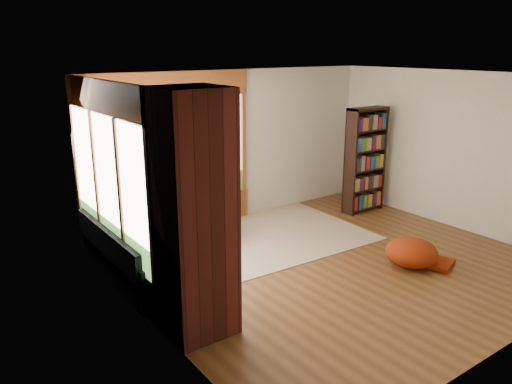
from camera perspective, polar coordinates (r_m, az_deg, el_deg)
floor at (r=7.23m, az=8.86°, el=-8.10°), size 5.50×5.50×0.00m
ceiling at (r=6.60m, az=9.86°, el=12.93°), size 5.50×5.50×0.00m
wall_back at (r=8.69m, az=-2.40°, el=5.26°), size 5.50×0.04×2.60m
wall_left at (r=5.28m, az=-12.32°, el=-2.40°), size 0.04×5.00×2.60m
wall_right at (r=8.92m, az=21.98°, el=4.37°), size 0.04×5.00×2.60m
windows_back at (r=8.07m, az=-9.43°, el=4.56°), size 2.82×0.10×1.90m
windows_left at (r=6.36m, az=-16.50°, el=0.93°), size 0.10×2.62×1.90m
roller_blind at (r=7.05m, az=-18.84°, el=5.54°), size 0.03×0.72×0.90m
brick_chimney at (r=5.13m, az=-7.15°, el=-2.72°), size 0.70×0.70×2.60m
sectional_sofa at (r=7.39m, az=-11.58°, el=-5.15°), size 2.20×2.20×0.80m
area_rug at (r=8.13m, az=1.20°, el=-5.02°), size 3.17×2.46×0.01m
bookshelf at (r=9.35m, az=12.37°, el=3.57°), size 0.82×0.27×1.92m
pouf at (r=7.35m, az=17.35°, el=-6.52°), size 0.77×0.77×0.39m
dog_tan at (r=7.42m, az=-11.15°, el=-1.10°), size 1.00×0.92×0.49m
dog_brindle at (r=6.63m, az=-8.66°, el=-3.40°), size 0.52×0.80×0.42m
throw_pillows at (r=7.37m, az=-12.00°, el=-1.32°), size 1.98×1.68×0.45m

